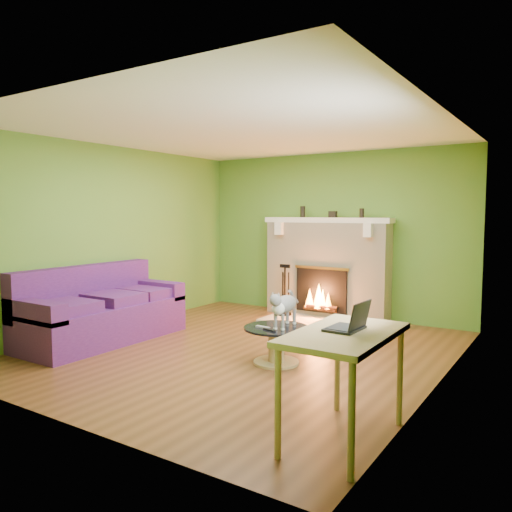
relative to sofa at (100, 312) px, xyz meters
The scene contains 22 objects.
floor 1.99m from the sofa, 18.38° to the left, with size 5.00×5.00×0.00m, color #5B331A.
ceiling 2.96m from the sofa, 18.38° to the left, with size 5.00×5.00×0.00m, color white.
wall_back 3.74m from the sofa, 59.23° to the left, with size 5.00×5.00×0.00m, color #55872C.
wall_front 2.80m from the sofa, 45.42° to the right, with size 5.00×5.00×0.00m, color #55872C.
wall_left 1.18m from the sofa, 122.59° to the left, with size 5.00×5.00×0.00m, color #55872C.
wall_right 4.25m from the sofa, ahead, with size 5.00×5.00×0.00m, color #55872C.
window_frame 4.27m from the sofa, ahead, with size 1.20×1.20×0.00m, color silver.
window_pane 4.26m from the sofa, ahead, with size 1.06×1.06×0.00m, color white.
fireplace 3.49m from the sofa, 57.67° to the left, with size 2.10×0.46×1.58m.
hearth 3.07m from the sofa, 52.48° to the left, with size 1.50×0.75×0.03m, color beige.
mantel 3.64m from the sofa, 57.49° to the left, with size 2.10×0.28×0.08m, color white.
sofa is the anchor object (origin of this frame).
coffee_table 2.48m from the sofa, ahead, with size 0.72×0.72×0.41m.
desk 3.94m from the sofa, 14.24° to the right, with size 0.63×1.09×0.81m.
cat 2.58m from the sofa, ahead, with size 0.24×0.67×0.42m, color slate, non-canonical shape.
remote_silver 2.36m from the sofa, ahead, with size 0.17×0.04×0.02m, color gray.
remote_black 2.48m from the sofa, ahead, with size 0.16×0.04×0.02m, color black.
laptop 3.93m from the sofa, 13.60° to the right, with size 0.26×0.30×0.22m, color black, non-canonical shape.
fire_tools 2.88m from the sofa, 62.96° to the left, with size 0.22×0.22×0.82m, color black, non-canonical shape.
mantel_vase_left 3.51m from the sofa, 64.23° to the left, with size 0.08×0.08×0.18m, color black.
mantel_vase_right 4.02m from the sofa, 50.54° to the left, with size 0.07×0.07×0.14m, color black.
mantel_box 3.75m from the sofa, 56.47° to the left, with size 0.12×0.08×0.10m, color black.
Camera 1 is at (3.33, -4.88, 1.66)m, focal length 35.00 mm.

